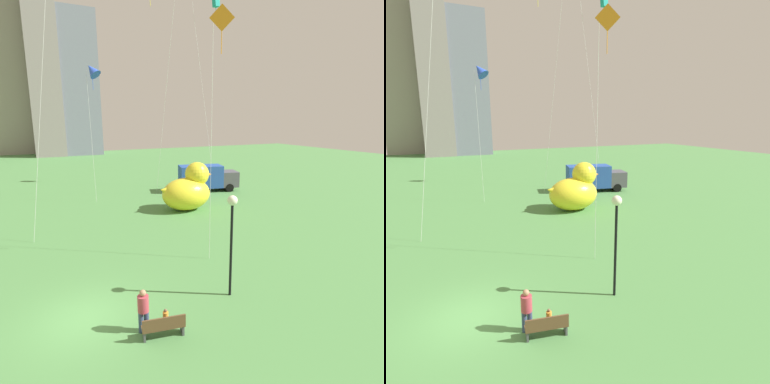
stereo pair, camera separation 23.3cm
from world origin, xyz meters
TOP-DOWN VIEW (x-y plane):
  - ground_plane at (0.00, 0.00)m, footprint 140.00×140.00m
  - park_bench at (2.47, -2.49)m, footprint 1.64×0.72m
  - person_adult at (1.92, -1.82)m, footprint 0.42×0.42m
  - person_child at (2.70, -2.08)m, footprint 0.21×0.21m
  - giant_inflatable_duck at (10.59, 12.57)m, footprint 5.03×3.23m
  - lamppost at (6.24, -1.05)m, footprint 0.45×0.45m
  - box_truck at (15.70, 18.50)m, footprint 6.80×3.74m
  - kite_orange at (7.89, 2.94)m, footprint 1.21×0.99m
  - kite_blue at (4.20, 19.29)m, footprint 1.89×1.86m
  - kite_teal at (18.07, 21.26)m, footprint 2.69×3.47m

SIDE VIEW (x-z plane):
  - ground_plane at x=0.00m, z-range 0.00..0.00m
  - park_bench at x=2.47m, z-range 0.02..0.92m
  - person_child at x=2.70m, z-range 0.04..0.91m
  - person_adult at x=1.92m, z-range 0.09..1.81m
  - box_truck at x=15.70m, z-range 0.03..2.88m
  - giant_inflatable_duck at x=10.59m, z-range -0.31..3.86m
  - lamppost at x=6.24m, z-range 1.17..5.84m
  - kite_blue at x=4.20m, z-range 5.65..18.55m
  - kite_orange at x=7.89m, z-range 5.45..18.87m
  - kite_teal at x=18.07m, z-range 9.64..30.50m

